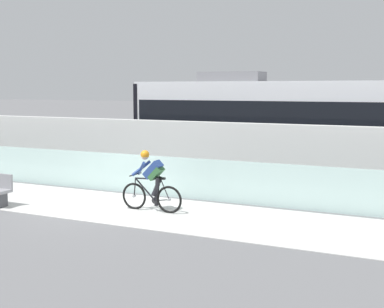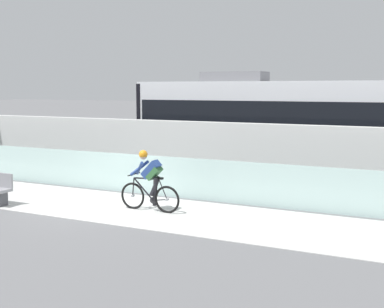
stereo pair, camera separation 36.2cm
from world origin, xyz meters
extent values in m
plane|color=slate|center=(0.00, 0.00, 0.00)|extent=(200.00, 200.00, 0.00)
cube|color=silver|center=(0.00, 0.00, 0.01)|extent=(32.00, 3.20, 0.01)
cube|color=silver|center=(0.00, 1.85, 0.60)|extent=(32.00, 0.05, 1.20)
cube|color=silver|center=(0.00, 3.65, 1.07)|extent=(32.00, 0.36, 2.14)
cube|color=#595654|center=(0.00, 6.13, 0.00)|extent=(32.00, 0.08, 0.01)
cube|color=#595654|center=(0.00, 7.57, 0.00)|extent=(32.00, 0.08, 0.01)
cube|color=silver|center=(3.23, 6.85, 1.90)|extent=(11.00, 2.50, 3.10)
cube|color=black|center=(3.23, 6.85, 2.25)|extent=(10.56, 2.54, 1.04)
cube|color=#4C4C51|center=(3.23, 6.85, 0.53)|extent=(10.78, 2.53, 0.28)
cube|color=slate|center=(1.25, 6.85, 3.63)|extent=(2.40, 1.10, 0.36)
cube|color=#232326|center=(-0.29, 6.85, 0.36)|extent=(1.40, 1.88, 0.20)
cylinder|color=black|center=(-0.29, 6.13, 0.30)|extent=(0.60, 0.10, 0.60)
cylinder|color=black|center=(-0.29, 7.57, 0.30)|extent=(0.60, 0.10, 0.60)
cylinder|color=black|center=(6.75, 6.13, 0.30)|extent=(0.60, 0.10, 0.60)
cube|color=black|center=(-2.22, 6.85, 1.90)|extent=(0.16, 2.54, 2.94)
torus|color=black|center=(1.09, 0.00, 0.36)|extent=(0.72, 0.06, 0.72)
cylinder|color=#99999E|center=(1.09, 0.00, 0.36)|extent=(0.07, 0.10, 0.07)
torus|color=black|center=(2.14, 0.00, 0.36)|extent=(0.72, 0.06, 0.72)
cylinder|color=#99999E|center=(2.14, 0.00, 0.36)|extent=(0.07, 0.10, 0.07)
cylinder|color=black|center=(1.43, 0.00, 0.57)|extent=(0.60, 0.04, 0.58)
cylinder|color=black|center=(1.81, 0.00, 0.59)|extent=(0.22, 0.04, 0.59)
cylinder|color=black|center=(1.52, 0.00, 0.86)|extent=(0.76, 0.04, 0.07)
cylinder|color=black|center=(1.93, 0.00, 0.33)|extent=(0.43, 0.03, 0.09)
cylinder|color=black|center=(2.02, 0.00, 0.62)|extent=(0.27, 0.02, 0.53)
cylinder|color=black|center=(1.12, 0.00, 0.60)|extent=(0.08, 0.03, 0.49)
cube|color=black|center=(1.90, 0.00, 0.90)|extent=(0.24, 0.10, 0.05)
cylinder|color=black|center=(1.14, 0.00, 0.95)|extent=(0.03, 0.58, 0.03)
cylinder|color=#262628|center=(1.72, 0.00, 0.30)|extent=(0.18, 0.02, 0.18)
cube|color=navy|center=(1.68, 0.00, 1.11)|extent=(0.50, 0.28, 0.51)
cube|color=#336638|center=(1.77, 0.00, 1.02)|extent=(0.38, 0.30, 0.38)
sphere|color=beige|center=(1.44, 0.00, 1.46)|extent=(0.20, 0.20, 0.20)
sphere|color=orange|center=(1.44, 0.00, 1.49)|extent=(0.23, 0.23, 0.23)
cylinder|color=navy|center=(1.32, 0.00, 1.12)|extent=(0.44, 0.41, 0.41)
cylinder|color=navy|center=(1.32, 0.00, 1.12)|extent=(0.44, 0.41, 0.41)
cylinder|color=black|center=(1.79, 0.00, 0.55)|extent=(0.29, 0.33, 0.80)
cylinder|color=black|center=(1.79, 0.00, 0.69)|extent=(0.29, 0.33, 0.54)
cube|color=#4C4C51|center=(-2.25, -1.35, 0.21)|extent=(0.08, 0.36, 0.41)
camera|label=1|loc=(8.19, -11.58, 3.22)|focal=48.43mm
camera|label=2|loc=(8.51, -11.42, 3.22)|focal=48.43mm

